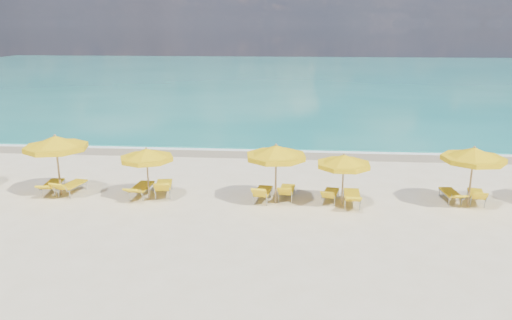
{
  "coord_description": "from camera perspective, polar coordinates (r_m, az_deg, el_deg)",
  "views": [
    {
      "loc": [
        1.72,
        -18.87,
        6.8
      ],
      "look_at": [
        0.0,
        1.5,
        1.2
      ],
      "focal_mm": 35.0,
      "sensor_mm": 36.0,
      "label": 1
    }
  ],
  "objects": [
    {
      "name": "lounger_5_left",
      "position": [
        19.97,
        8.49,
        -4.15
      ],
      "size": [
        0.85,
        1.68,
        0.72
      ],
      "rotation": [
        0.0,
        0.0,
        -0.21
      ],
      "color": "#A5A8AD",
      "rests_on": "ground"
    },
    {
      "name": "umbrella_2",
      "position": [
        21.47,
        -21.92,
        1.76
      ],
      "size": [
        2.91,
        2.91,
        2.55
      ],
      "rotation": [
        0.0,
        0.0,
        -0.17
      ],
      "color": "#A58352",
      "rests_on": "ground"
    },
    {
      "name": "whitecap_far",
      "position": [
        43.86,
        13.07,
        6.0
      ],
      "size": [
        18.0,
        0.3,
        0.05
      ],
      "primitive_type": "cube",
      "color": "white",
      "rests_on": "ground"
    },
    {
      "name": "ocean",
      "position": [
        67.24,
        3.38,
        9.48
      ],
      "size": [
        120.0,
        80.0,
        0.3
      ],
      "primitive_type": "cube",
      "color": "#157970",
      "rests_on": "ground"
    },
    {
      "name": "lounger_2_left",
      "position": [
        22.41,
        -22.22,
        -2.95
      ],
      "size": [
        0.81,
        1.88,
        0.68
      ],
      "rotation": [
        0.0,
        0.0,
        0.13
      ],
      "color": "#A5A8AD",
      "rests_on": "ground"
    },
    {
      "name": "foam_line",
      "position": [
        27.96,
        1.16,
        1.24
      ],
      "size": [
        120.0,
        1.2,
        0.03
      ],
      "primitive_type": "cube",
      "color": "white",
      "rests_on": "ground"
    },
    {
      "name": "lounger_4_right",
      "position": [
        20.13,
        3.53,
        -3.82
      ],
      "size": [
        0.7,
        1.72,
        0.77
      ],
      "rotation": [
        0.0,
        0.0,
        -0.09
      ],
      "color": "#A5A8AD",
      "rests_on": "ground"
    },
    {
      "name": "umbrella_3",
      "position": [
        19.98,
        -12.4,
        0.55
      ],
      "size": [
        2.13,
        2.13,
        2.15
      ],
      "rotation": [
        0.0,
        0.0,
        -0.0
      ],
      "color": "#A58352",
      "rests_on": "ground"
    },
    {
      "name": "lounger_4_left",
      "position": [
        19.84,
        0.78,
        -4.05
      ],
      "size": [
        0.76,
        1.77,
        0.83
      ],
      "rotation": [
        0.0,
        0.0,
        -0.11
      ],
      "color": "#A5A8AD",
      "rests_on": "ground"
    },
    {
      "name": "lounger_5_right",
      "position": [
        19.73,
        10.9,
        -4.43
      ],
      "size": [
        0.72,
        1.95,
        0.73
      ],
      "rotation": [
        0.0,
        0.0,
        -0.05
      ],
      "color": "#A5A8AD",
      "rests_on": "ground"
    },
    {
      "name": "wet_sand_band",
      "position": [
        27.19,
        1.05,
        0.83
      ],
      "size": [
        120.0,
        2.6,
        0.01
      ],
      "primitive_type": "cube",
      "color": "tan",
      "rests_on": "ground"
    },
    {
      "name": "umbrella_5",
      "position": [
        19.06,
        9.99,
        -0.15
      ],
      "size": [
        2.68,
        2.68,
        2.1
      ],
      "rotation": [
        0.0,
        0.0,
        0.36
      ],
      "color": "#A58352",
      "rests_on": "ground"
    },
    {
      "name": "lounger_6_right",
      "position": [
        21.42,
        23.85,
        -3.96
      ],
      "size": [
        0.89,
        1.77,
        0.75
      ],
      "rotation": [
        0.0,
        0.0,
        -0.21
      ],
      "color": "#A5A8AD",
      "rests_on": "ground"
    },
    {
      "name": "lounger_3_left",
      "position": [
        20.84,
        -12.97,
        -3.47
      ],
      "size": [
        0.74,
        1.97,
        0.72
      ],
      "rotation": [
        0.0,
        0.0,
        -0.06
      ],
      "color": "#A5A8AD",
      "rests_on": "ground"
    },
    {
      "name": "lounger_6_left",
      "position": [
        21.2,
        21.36,
        -3.92
      ],
      "size": [
        0.67,
        1.74,
        0.62
      ],
      "rotation": [
        0.0,
        0.0,
        0.08
      ],
      "color": "#A5A8AD",
      "rests_on": "ground"
    },
    {
      "name": "umbrella_4",
      "position": [
        19.05,
        2.3,
        0.85
      ],
      "size": [
        2.91,
        2.91,
        2.4
      ],
      "rotation": [
        0.0,
        0.0,
        -0.27
      ],
      "color": "#A58352",
      "rests_on": "ground"
    },
    {
      "name": "lounger_3_right",
      "position": [
        20.83,
        -10.49,
        -3.31
      ],
      "size": [
        0.98,
        1.98,
        0.86
      ],
      "rotation": [
        0.0,
        0.0,
        0.19
      ],
      "color": "#A5A8AD",
      "rests_on": "ground"
    },
    {
      "name": "ground_plane",
      "position": [
        20.13,
        -0.36,
        -4.42
      ],
      "size": [
        120.0,
        120.0,
        0.0
      ],
      "primitive_type": "plane",
      "color": "beige"
    },
    {
      "name": "lounger_2_right",
      "position": [
        21.99,
        -20.29,
        -3.07
      ],
      "size": [
        0.9,
        1.86,
        0.78
      ],
      "rotation": [
        0.0,
        0.0,
        -0.18
      ],
      "color": "#A5A8AD",
      "rests_on": "ground"
    },
    {
      "name": "umbrella_6",
      "position": [
        20.37,
        23.62,
        0.52
      ],
      "size": [
        2.84,
        2.84,
        2.4
      ],
      "rotation": [
        0.0,
        0.0,
        -0.23
      ],
      "color": "#A58352",
      "rests_on": "ground"
    },
    {
      "name": "whitecap_near",
      "position": [
        37.32,
        -7.22,
        4.69
      ],
      "size": [
        14.0,
        0.36,
        0.05
      ],
      "primitive_type": "cube",
      "color": "white",
      "rests_on": "ground"
    }
  ]
}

